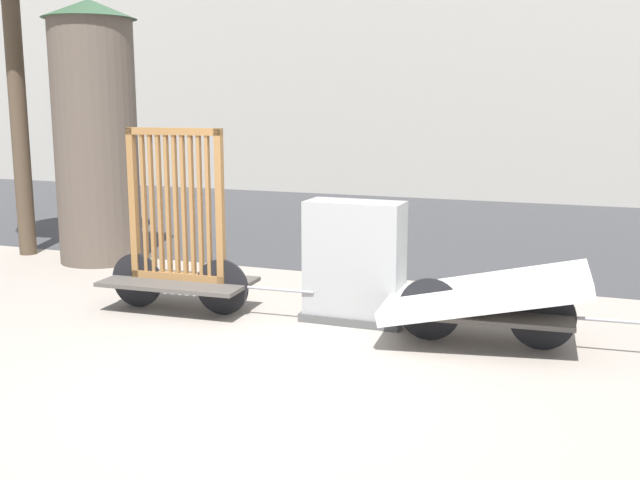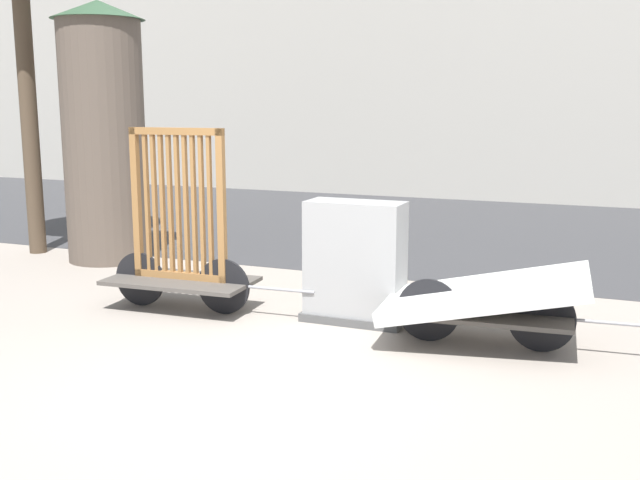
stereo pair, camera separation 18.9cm
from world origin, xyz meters
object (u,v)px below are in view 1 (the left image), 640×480
at_px(bike_cart_with_mattress, 486,297).
at_px(advertising_column, 95,132).
at_px(bike_cart_with_bedframe, 178,251).
at_px(utility_cabinet, 354,266).

bearing_deg(bike_cart_with_mattress, advertising_column, 157.18).
xyz_separation_m(bike_cart_with_bedframe, bike_cart_with_mattress, (3.05, -0.00, -0.19)).
bearing_deg(utility_cabinet, advertising_column, 160.04).
distance_m(bike_cart_with_mattress, utility_cabinet, 1.32).
height_order(bike_cart_with_mattress, utility_cabinet, utility_cabinet).
bearing_deg(utility_cabinet, bike_cart_with_bedframe, -170.88).
height_order(utility_cabinet, advertising_column, advertising_column).
xyz_separation_m(bike_cart_with_bedframe, advertising_column, (-2.25, 1.74, 1.09)).
relative_size(bike_cart_with_mattress, advertising_column, 0.70).
distance_m(bike_cart_with_mattress, advertising_column, 5.73).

